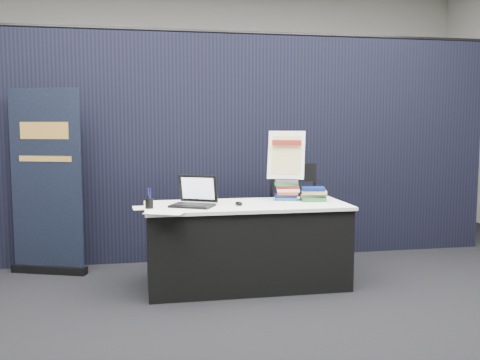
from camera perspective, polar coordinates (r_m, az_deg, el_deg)
The scene contains 15 objects.
floor at distance 4.43m, azimuth 2.16°, elevation -13.26°, with size 8.00×8.00×0.00m, color black.
wall_back at distance 8.13m, azimuth -4.18°, elevation 8.03°, with size 8.00×0.02×3.50m, color #B7B5AD.
drape_partition at distance 5.76m, azimuth -1.37°, elevation 3.41°, with size 6.00×0.08×2.40m, color black.
display_table at distance 4.84m, azimuth 0.71°, elevation -6.94°, with size 1.80×0.75×0.75m.
laptop at distance 4.65m, azimuth -5.18°, elevation -2.04°, with size 0.42×0.42×0.26m.
mouse at distance 4.69m, azimuth -0.13°, elevation -2.52°, with size 0.06×0.10×0.03m, color black.
brochure_left at distance 4.62m, azimuth -9.43°, elevation -2.91°, with size 0.31×0.22×0.00m, color silver.
brochure_mid at distance 4.35m, azimuth -7.94°, elevation -3.43°, with size 0.31×0.22×0.00m, color white.
brochure_right at distance 4.52m, azimuth -5.61°, elevation -3.06°, with size 0.30×0.21×0.00m, color white.
pen_cup at distance 4.55m, azimuth -9.66°, elevation -2.50°, with size 0.07×0.07×0.09m, color black.
book_stack_tall at distance 5.02m, azimuth 5.02°, elevation -1.05°, with size 0.23×0.20×0.19m.
book_stack_short at distance 5.01m, azimuth 7.83°, elevation -1.48°, with size 0.25×0.21×0.13m.
info_sign at distance 5.02m, azimuth 4.95°, elevation 2.63°, with size 0.37×0.25×0.47m.
pullup_banner at distance 5.51m, azimuth -19.92°, elevation -1.25°, with size 0.75×0.36×1.80m.
stacking_chair at distance 5.33m, azimuth 6.26°, elevation -3.43°, with size 0.57×0.58×1.06m.
Camera 1 is at (-0.94, -4.07, 1.46)m, focal length 40.00 mm.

